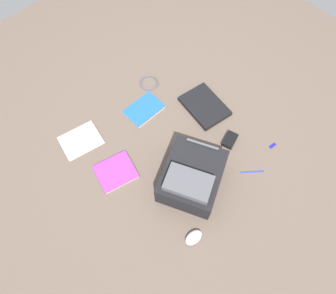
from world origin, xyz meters
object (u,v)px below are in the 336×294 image
cable_coil (149,82)px  power_brick (230,140)px  book_comic (116,172)px  backpack (192,177)px  book_blue (81,141)px  usb_stick (273,146)px  laptop (205,106)px  computer_mouse (194,238)px  pen_black (252,172)px  book_manual (144,109)px

cable_coil → power_brick: power_brick is taller
power_brick → book_comic: bearing=-116.4°
backpack → book_comic: 0.47m
backpack → book_comic: backpack is taller
book_blue → usb_stick: bearing=45.0°
laptop → power_brick: same height
book_blue → computer_mouse: computer_mouse is taller
laptop → backpack: bearing=-54.8°
computer_mouse → pen_black: (-0.03, 0.55, -0.01)m
power_brick → book_manual: bearing=-156.7°
book_blue → pen_black: size_ratio=1.89×
book_comic → usb_stick: book_comic is taller
book_blue → book_comic: (0.33, 0.03, 0.00)m
laptop → book_manual: 0.41m
computer_mouse → power_brick: 0.67m
book_blue → power_brick: power_brick is taller
computer_mouse → pen_black: bearing=97.2°
backpack → cable_coil: bearing=156.5°
backpack → laptop: size_ratio=1.42×
backpack → book_comic: (-0.36, -0.29, -0.08)m
laptop → pen_black: (0.53, -0.14, -0.01)m
backpack → book_blue: size_ratio=1.74×
book_comic → pen_black: (0.57, 0.61, -0.01)m
computer_mouse → pen_black: 0.55m
book_manual → computer_mouse: computer_mouse is taller
power_brick → usb_stick: (0.21, 0.18, -0.01)m
book_blue → book_comic: bearing=4.8°
computer_mouse → laptop: bearing=133.4°
laptop → book_blue: laptop is taller
backpack → cable_coil: (-0.74, 0.32, -0.08)m
laptop → book_comic: bearing=-93.0°
laptop → usb_stick: size_ratio=6.97×
book_blue → book_manual: (0.10, 0.46, 0.00)m
backpack → power_brick: 0.39m
pen_black → power_brick: bearing=165.3°
cable_coil → pen_black: cable_coil is taller
book_manual → cable_coil: size_ratio=1.86×
pen_black → usb_stick: (-0.02, 0.24, -0.00)m
cable_coil → backpack: bearing=-23.5°
laptop → book_manual: (-0.27, -0.32, -0.01)m
book_blue → power_brick: 0.96m
backpack → laptop: 0.57m
laptop → computer_mouse: bearing=-50.4°
computer_mouse → power_brick: computer_mouse is taller
laptop → computer_mouse: (0.57, -0.68, 0.00)m
cable_coil → usb_stick: size_ratio=2.73×
book_manual → power_brick: 0.61m
pen_black → usb_stick: bearing=95.9°
power_brick → pen_black: (0.24, -0.06, -0.01)m
laptop → pen_black: size_ratio=2.33×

